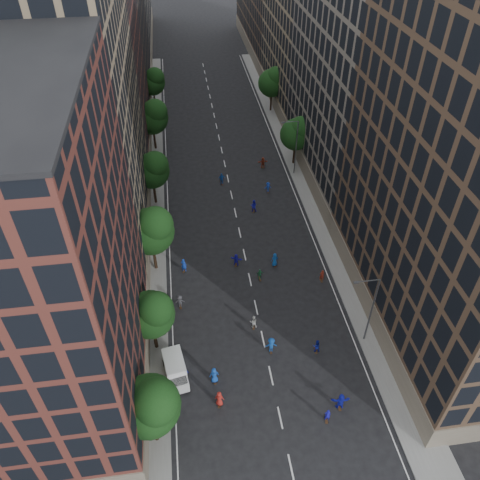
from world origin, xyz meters
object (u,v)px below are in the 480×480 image
Objects in this scene: skater_1 at (327,415)px; skater_0 at (214,375)px; streetlamp_near at (370,307)px; cargo_van at (176,370)px; streetlamp_far at (295,145)px; skater_2 at (316,346)px.

skater_0 is at bearing -17.18° from skater_1.
streetlamp_near is 11.25m from skater_1.
cargo_van is 14.90m from skater_1.
streetlamp_far is (0.00, 33.00, 0.00)m from streetlamp_near.
skater_0 is at bearing -114.01° from streetlamp_far.
skater_2 is at bearing -5.56° from cargo_van.
skater_0 is at bearing -25.40° from cargo_van.
streetlamp_near is 1.00× the size of streetlamp_far.
skater_2 is (1.01, 7.55, 0.03)m from skater_1.
skater_0 is 1.24× the size of skater_1.
skater_0 is at bearing 18.59° from skater_2.
streetlamp_far is 34.41m from skater_2.
streetlamp_far reaches higher than skater_0.
streetlamp_near is 20.12m from cargo_van.
streetlamp_far is at bearing -119.88° from skater_0.
streetlamp_far is at bearing -86.59° from skater_1.
skater_2 is at bearing -98.78° from streetlamp_far.
skater_2 is at bearing -174.77° from skater_0.
cargo_van is at bearing -13.72° from skater_1.
cargo_van is at bearing -119.43° from streetlamp_far.
skater_2 is (-5.21, -0.73, -4.37)m from streetlamp_near.
streetlamp_far is 40.18m from cargo_van.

